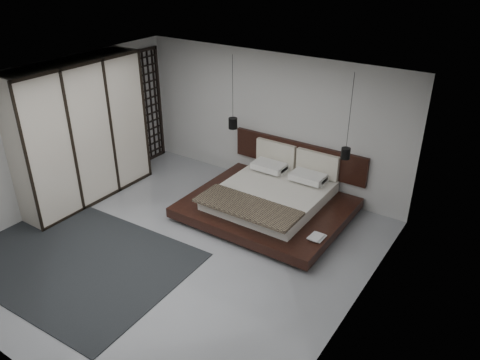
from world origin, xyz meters
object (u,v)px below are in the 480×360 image
Objects in this scene: pendant_right at (346,153)px; wardrobe at (81,133)px; lattice_screen at (147,107)px; rug at (76,259)px; bed at (271,199)px; pendant_left at (233,123)px.

pendant_right is 5.00m from wardrobe.
wardrobe is at bearing -82.98° from lattice_screen.
wardrobe reaches higher than lattice_screen.
lattice_screen is 0.71× the size of rug.
lattice_screen is 0.89× the size of bed.
wardrobe is 0.77× the size of rug.
rug is (-1.90, -3.10, -0.29)m from bed.
rug is at bearing -64.39° from lattice_screen.
rug is at bearing -100.99° from pendant_left.
bed is 0.80× the size of rug.
lattice_screen is 2.06m from wardrobe.
pendant_left is at bearing 158.45° from bed.
wardrobe is 2.60m from rug.
pendant_left is at bearing 180.00° from pendant_right.
wardrobe reaches higher than rug.
lattice_screen is at bearing 171.46° from bed.
lattice_screen is 2.45m from pendant_left.
pendant_right is at bearing 49.12° from rug.
rug is at bearing -121.42° from bed.
wardrobe reaches higher than bed.
pendant_right reaches higher than rug.
pendant_left is 0.96× the size of pendant_right.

